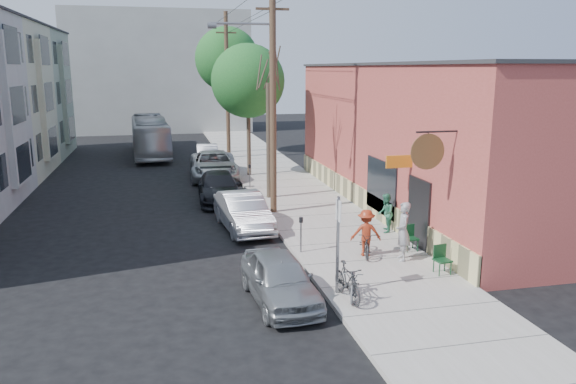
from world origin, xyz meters
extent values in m
plane|color=black|center=(0.00, 0.00, 0.00)|extent=(120.00, 120.00, 0.00)
cube|color=#AAA59D|center=(4.25, 11.00, 0.07)|extent=(4.50, 58.00, 0.15)
cube|color=#A9453E|center=(9.00, 5.00, 3.25)|extent=(5.00, 20.00, 6.50)
cube|color=#2B2B2D|center=(9.00, 5.00, 6.55)|extent=(5.20, 20.20, 0.12)
cube|color=#D6C886|center=(6.48, 5.00, 0.55)|extent=(0.10, 20.00, 1.10)
cube|color=black|center=(6.47, -1.00, 1.30)|extent=(0.10, 1.60, 2.60)
cube|color=black|center=(6.47, 2.50, 1.60)|extent=(0.08, 3.00, 2.20)
cylinder|color=brown|center=(5.55, -3.20, 3.90)|extent=(1.10, 0.06, 1.10)
cube|color=orange|center=(6.00, -0.20, 3.10)|extent=(1.00, 0.08, 0.45)
cube|color=#A8A8A3|center=(-9.25, 10.00, 4.50)|extent=(1.10, 3.20, 7.00)
cube|color=#BCBB99|center=(-9.25, 18.00, 4.50)|extent=(1.10, 3.20, 7.00)
cube|color=gray|center=(-12.00, 26.00, 4.50)|extent=(6.00, 8.00, 9.00)
cube|color=gray|center=(-9.25, 26.00, 4.50)|extent=(1.10, 3.20, 7.00)
cube|color=#A8A8A3|center=(-2.00, 42.00, 6.00)|extent=(18.00, 8.00, 12.00)
cube|color=slate|center=(2.35, -4.44, 1.55)|extent=(0.07, 0.07, 2.80)
cube|color=silver|center=(2.35, -4.44, 2.55)|extent=(0.02, 0.45, 0.60)
cylinder|color=slate|center=(2.25, -0.70, 0.70)|extent=(0.06, 0.06, 1.10)
cylinder|color=black|center=(2.25, -0.70, 1.30)|extent=(0.14, 0.14, 0.18)
cylinder|color=slate|center=(2.25, 10.32, 0.70)|extent=(0.06, 0.06, 1.10)
cylinder|color=black|center=(2.25, 10.32, 1.30)|extent=(0.14, 0.14, 0.18)
cylinder|color=#503A28|center=(2.45, 5.00, 5.15)|extent=(0.28, 0.28, 10.00)
cube|color=#503A28|center=(2.45, 5.00, 8.75)|extent=(1.40, 0.10, 0.10)
cylinder|color=slate|center=(-0.05, 5.00, 8.05)|extent=(0.35, 0.24, 0.24)
cylinder|color=#503A28|center=(2.45, 21.01, 5.15)|extent=(0.28, 0.28, 10.00)
cube|color=#503A28|center=(2.45, 21.01, 9.35)|extent=(1.80, 0.12, 0.12)
cube|color=#503A28|center=(2.45, 21.01, 8.75)|extent=(1.40, 0.10, 0.10)
cylinder|color=#44392C|center=(2.80, 7.83, 2.92)|extent=(0.24, 0.24, 5.55)
cylinder|color=#44392C|center=(2.80, 14.00, 2.74)|extent=(0.24, 0.24, 5.19)
sphere|color=#236628|center=(2.80, 14.00, 5.66)|extent=(4.26, 4.26, 4.26)
cylinder|color=#44392C|center=(2.80, 23.64, 3.39)|extent=(0.24, 0.24, 6.48)
sphere|color=#236628|center=(2.80, 23.64, 7.03)|extent=(4.70, 4.70, 4.70)
imported|color=gray|center=(5.32, -2.25, 1.13)|extent=(0.63, 0.81, 1.96)
imported|color=#317A5A|center=(6.04, 0.92, 0.91)|extent=(0.82, 0.91, 1.52)
imported|color=maroon|center=(4.30, -1.53, 0.95)|extent=(1.13, 0.80, 1.60)
imported|color=black|center=(4.30, -1.53, 0.58)|extent=(0.95, 1.74, 0.87)
imported|color=black|center=(2.48, -4.93, 0.66)|extent=(0.62, 1.73, 1.02)
imported|color=slate|center=(2.70, -4.79, 0.57)|extent=(1.09, 1.69, 0.84)
imported|color=#95999C|center=(0.72, -4.35, 0.68)|extent=(1.87, 4.09, 1.36)
imported|color=#B9BAC1|center=(0.80, 2.99, 0.74)|extent=(2.00, 4.62, 1.48)
imported|color=black|center=(0.37, 8.15, 0.70)|extent=(2.15, 4.89, 1.40)
imported|color=#A2A7A9|center=(0.70, 13.96, 0.81)|extent=(2.92, 5.92, 1.61)
imported|color=#A9AAB1|center=(0.79, 19.35, 0.65)|extent=(1.56, 4.03, 1.31)
imported|color=silver|center=(-3.01, 24.07, 1.45)|extent=(2.95, 10.52, 2.90)
camera|label=1|loc=(-2.34, -18.64, 6.36)|focal=35.00mm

